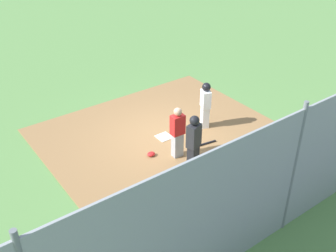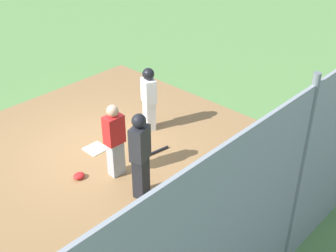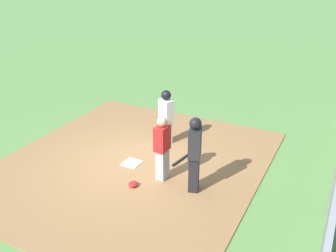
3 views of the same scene
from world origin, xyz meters
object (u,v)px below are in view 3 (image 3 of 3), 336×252
(catcher_mask, at_px, (133,184))
(baseball_bat, at_px, (182,159))
(umpire, at_px, (195,153))
(runner, at_px, (166,114))
(home_plate, at_px, (132,163))
(catcher, at_px, (162,147))

(catcher_mask, bearing_deg, baseball_bat, -16.40)
(umpire, xyz_separation_m, baseball_bat, (1.12, 0.82, -0.91))
(umpire, height_order, runner, umpire)
(home_plate, bearing_deg, catcher_mask, -146.32)
(catcher_mask, bearing_deg, umpire, -68.29)
(baseball_bat, bearing_deg, catcher_mask, -7.20)
(umpire, xyz_separation_m, catcher_mask, (-0.52, 1.30, -0.88))
(baseball_bat, bearing_deg, catcher, 6.50)
(home_plate, height_order, baseball_bat, baseball_bat)
(home_plate, bearing_deg, baseball_bat, -55.62)
(runner, xyz_separation_m, baseball_bat, (-0.72, -0.83, -0.86))
(catcher, xyz_separation_m, baseball_bat, (1.00, -0.05, -0.80))
(home_plate, distance_m, catcher, 1.35)
(home_plate, height_order, catcher, catcher)
(catcher_mask, bearing_deg, catcher, -34.38)
(home_plate, relative_size, runner, 0.28)
(catcher, height_order, umpire, umpire)
(catcher, distance_m, baseball_bat, 1.28)
(umpire, xyz_separation_m, runner, (1.84, 1.65, -0.05))
(catcher, bearing_deg, umpire, 175.03)
(runner, relative_size, catcher_mask, 6.58)
(baseball_bat, height_order, catcher_mask, catcher_mask)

